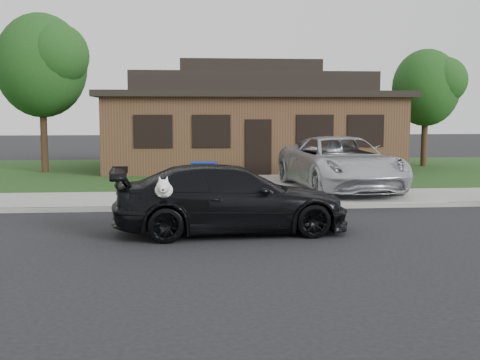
{
  "coord_description": "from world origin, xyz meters",
  "views": [
    {
      "loc": [
        1.28,
        -11.95,
        2.49
      ],
      "look_at": [
        2.38,
        0.6,
        1.1
      ],
      "focal_mm": 45.0,
      "sensor_mm": 36.0,
      "label": 1
    }
  ],
  "objects": [
    {
      "name": "driveway",
      "position": [
        6.0,
        10.0,
        0.07
      ],
      "size": [
        4.5,
        13.0,
        0.14
      ],
      "primitive_type": "cube",
      "color": "gray",
      "rests_on": "ground"
    },
    {
      "name": "sidewalk",
      "position": [
        0.0,
        5.0,
        0.06
      ],
      "size": [
        60.0,
        3.0,
        0.12
      ],
      "primitive_type": "cube",
      "color": "gray",
      "rests_on": "ground"
    },
    {
      "name": "sedan",
      "position": [
        2.18,
        0.49,
        0.72
      ],
      "size": [
        5.07,
        2.55,
        1.43
      ],
      "rotation": [
        0.0,
        0.0,
        1.65
      ],
      "color": "black",
      "rests_on": "ground"
    },
    {
      "name": "tree_1",
      "position": [
        12.14,
        14.4,
        3.71
      ],
      "size": [
        3.15,
        3.0,
        5.25
      ],
      "color": "#332114",
      "rests_on": "ground"
    },
    {
      "name": "tree_0",
      "position": [
        -4.34,
        12.88,
        4.48
      ],
      "size": [
        3.78,
        3.6,
        6.34
      ],
      "color": "#332114",
      "rests_on": "ground"
    },
    {
      "name": "recycling_bin",
      "position": [
        1.72,
        4.34,
        0.66
      ],
      "size": [
        0.73,
        0.73,
        1.06
      ],
      "rotation": [
        0.0,
        0.0,
        -0.16
      ],
      "color": "navy",
      "rests_on": "sidewalk"
    },
    {
      "name": "curb",
      "position": [
        0.0,
        3.5,
        0.06
      ],
      "size": [
        60.0,
        0.12,
        0.12
      ],
      "primitive_type": "cube",
      "color": "gray",
      "rests_on": "ground"
    },
    {
      "name": "lawn",
      "position": [
        0.0,
        13.0,
        0.07
      ],
      "size": [
        60.0,
        13.0,
        0.13
      ],
      "primitive_type": "cube",
      "color": "#193814",
      "rests_on": "ground"
    },
    {
      "name": "minivan",
      "position": [
        6.03,
        6.41,
        0.96
      ],
      "size": [
        3.27,
        6.16,
        1.65
      ],
      "primitive_type": "imported",
      "rotation": [
        0.0,
        0.0,
        0.09
      ],
      "color": "silver",
      "rests_on": "driveway"
    },
    {
      "name": "house",
      "position": [
        4.0,
        15.0,
        2.13
      ],
      "size": [
        12.6,
        8.6,
        4.65
      ],
      "color": "#422B1C",
      "rests_on": "ground"
    },
    {
      "name": "ground",
      "position": [
        0.0,
        0.0,
        0.0
      ],
      "size": [
        120.0,
        120.0,
        0.0
      ],
      "primitive_type": "plane",
      "color": "black",
      "rests_on": "ground"
    }
  ]
}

